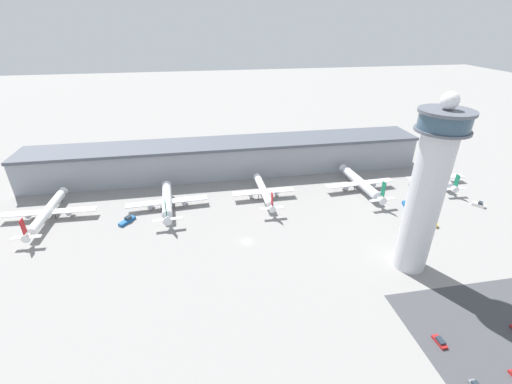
{
  "coord_description": "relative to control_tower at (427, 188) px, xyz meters",
  "views": [
    {
      "loc": [
        -16.17,
        -114.39,
        82.39
      ],
      "look_at": [
        8.89,
        27.5,
        8.13
      ],
      "focal_mm": 24.0,
      "sensor_mm": 36.0,
      "label": 1
    }
  ],
  "objects": [
    {
      "name": "airplane_gate_delta",
      "position": [
        9.11,
        60.47,
        -27.46
      ],
      "size": [
        37.84,
        41.88,
        13.92
      ],
      "color": "silver",
      "rests_on": "ground"
    },
    {
      "name": "ground_plane",
      "position": [
        -57.04,
        25.08,
        -31.84
      ],
      "size": [
        1000.0,
        1000.0,
        0.0
      ],
      "primitive_type": "plane",
      "color": "gray"
    },
    {
      "name": "control_tower",
      "position": [
        0.0,
        0.0,
        0.0
      ],
      "size": [
        16.34,
        16.34,
        63.11
      ],
      "color": "silver",
      "rests_on": "ground"
    },
    {
      "name": "airplane_gate_alpha",
      "position": [
        -142.6,
        57.26,
        -27.68
      ],
      "size": [
        41.27,
        42.84,
        12.54
      ],
      "color": "white",
      "rests_on": "ground"
    },
    {
      "name": "terminal_building",
      "position": [
        -57.04,
        95.08,
        -22.14
      ],
      "size": [
        221.89,
        25.0,
        19.2
      ],
      "color": "#9399A3",
      "rests_on": "ground"
    },
    {
      "name": "service_truck_baggage",
      "position": [
        24.73,
        23.12,
        -30.83
      ],
      "size": [
        5.88,
        5.79,
        2.9
      ],
      "color": "black",
      "rests_on": "ground"
    },
    {
      "name": "airplane_gate_echo",
      "position": [
        54.1,
        61.31,
        -27.97
      ],
      "size": [
        32.93,
        32.49,
        11.83
      ],
      "color": "silver",
      "rests_on": "ground"
    },
    {
      "name": "service_truck_fuel",
      "position": [
        23.49,
        38.7,
        -30.73
      ],
      "size": [
        4.37,
        8.72,
        3.19
      ],
      "color": "black",
      "rests_on": "ground"
    },
    {
      "name": "car_silver_sedan",
      "position": [
        -10.48,
        -32.94,
        -31.28
      ],
      "size": [
        2.11,
        4.69,
        1.45
      ],
      "color": "black",
      "rests_on": "ground"
    },
    {
      "name": "service_truck_water",
      "position": [
        -107.4,
        48.92,
        -30.97
      ],
      "size": [
        6.96,
        8.14,
        2.51
      ],
      "color": "black",
      "rests_on": "ground"
    },
    {
      "name": "airplane_gate_bravo",
      "position": [
        -90.13,
        58.24,
        -27.77
      ],
      "size": [
        38.0,
        37.44,
        13.63
      ],
      "color": "silver",
      "rests_on": "ground"
    },
    {
      "name": "service_truck_catering",
      "position": [
        58.65,
        34.4,
        -30.94
      ],
      "size": [
        5.05,
        5.89,
        2.6
      ],
      "color": "black",
      "rests_on": "ground"
    },
    {
      "name": "airplane_gate_charlie",
      "position": [
        -42.93,
        59.71,
        -27.47
      ],
      "size": [
        31.14,
        37.01,
        12.33
      ],
      "color": "white",
      "rests_on": "ground"
    }
  ]
}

